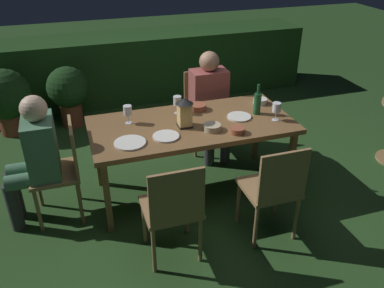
# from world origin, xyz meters

# --- Properties ---
(ground_plane) EXTENTS (16.00, 16.00, 0.00)m
(ground_plane) POSITION_xyz_m (0.00, 0.00, 0.00)
(ground_plane) COLOR #26471E
(dining_table) EXTENTS (1.82, 0.87, 0.73)m
(dining_table) POSITION_xyz_m (0.00, 0.00, 0.67)
(dining_table) COLOR brown
(dining_table) RESTS_ON ground
(chair_side_left_b) EXTENTS (0.42, 0.40, 0.87)m
(chair_side_left_b) POSITION_xyz_m (0.41, -0.82, 0.49)
(chair_side_left_b) COLOR #937047
(chair_side_left_b) RESTS_ON ground
(chair_head_near) EXTENTS (0.40, 0.42, 0.87)m
(chair_head_near) POSITION_xyz_m (-1.16, 0.00, 0.49)
(chair_head_near) COLOR #937047
(chair_head_near) RESTS_ON ground
(person_in_green) EXTENTS (0.48, 0.38, 1.15)m
(person_in_green) POSITION_xyz_m (-1.35, 0.00, 0.64)
(person_in_green) COLOR #4C7A5B
(person_in_green) RESTS_ON ground
(chair_side_left_a) EXTENTS (0.42, 0.40, 0.87)m
(chair_side_left_a) POSITION_xyz_m (-0.41, -0.82, 0.49)
(chair_side_left_a) COLOR #937047
(chair_side_left_a) RESTS_ON ground
(chair_side_right_b) EXTENTS (0.42, 0.40, 0.87)m
(chair_side_right_b) POSITION_xyz_m (0.41, 0.82, 0.49)
(chair_side_right_b) COLOR #937047
(chair_side_right_b) RESTS_ON ground
(person_in_rust) EXTENTS (0.38, 0.47, 1.15)m
(person_in_rust) POSITION_xyz_m (0.41, 0.63, 0.64)
(person_in_rust) COLOR #9E4C47
(person_in_rust) RESTS_ON ground
(lantern_centerpiece) EXTENTS (0.15, 0.15, 0.27)m
(lantern_centerpiece) POSITION_xyz_m (-0.08, -0.04, 0.88)
(lantern_centerpiece) COLOR black
(lantern_centerpiece) RESTS_ON dining_table
(green_bottle_on_table) EXTENTS (0.07, 0.07, 0.29)m
(green_bottle_on_table) POSITION_xyz_m (0.64, -0.00, 0.84)
(green_bottle_on_table) COLOR #195128
(green_bottle_on_table) RESTS_ON dining_table
(wine_glass_a) EXTENTS (0.08, 0.08, 0.17)m
(wine_glass_a) POSITION_xyz_m (-0.54, 0.17, 0.85)
(wine_glass_a) COLOR silver
(wine_glass_a) RESTS_ON dining_table
(wine_glass_b) EXTENTS (0.08, 0.08, 0.17)m
(wine_glass_b) POSITION_xyz_m (-0.07, 0.24, 0.85)
(wine_glass_b) COLOR silver
(wine_glass_b) RESTS_ON dining_table
(wine_glass_c) EXTENTS (0.08, 0.08, 0.17)m
(wine_glass_c) POSITION_xyz_m (0.74, -0.18, 0.85)
(wine_glass_c) COLOR silver
(wine_glass_c) RESTS_ON dining_table
(plate_a) EXTENTS (0.22, 0.22, 0.01)m
(plate_a) POSITION_xyz_m (0.45, -0.03, 0.74)
(plate_a) COLOR white
(plate_a) RESTS_ON dining_table
(plate_b) EXTENTS (0.26, 0.26, 0.01)m
(plate_b) POSITION_xyz_m (-0.60, -0.21, 0.74)
(plate_b) COLOR white
(plate_b) RESTS_ON dining_table
(plate_c) EXTENTS (0.22, 0.22, 0.01)m
(plate_c) POSITION_xyz_m (-0.29, -0.19, 0.74)
(plate_c) COLOR white
(plate_c) RESTS_ON dining_table
(bowl_olives) EXTENTS (0.15, 0.15, 0.05)m
(bowl_olives) POSITION_xyz_m (0.12, -0.19, 0.76)
(bowl_olives) COLOR #BCAD8E
(bowl_olives) RESTS_ON dining_table
(bowl_bread) EXTENTS (0.13, 0.13, 0.05)m
(bowl_bread) POSITION_xyz_m (0.77, 0.20, 0.76)
(bowl_bread) COLOR silver
(bowl_bread) RESTS_ON dining_table
(bowl_salad) EXTENTS (0.16, 0.16, 0.06)m
(bowl_salad) POSITION_xyz_m (0.14, 0.25, 0.76)
(bowl_salad) COLOR #9E5138
(bowl_salad) RESTS_ON dining_table
(bowl_dip) EXTENTS (0.12, 0.12, 0.05)m
(bowl_dip) POSITION_xyz_m (0.31, -0.31, 0.76)
(bowl_dip) COLOR #9E5138
(bowl_dip) RESTS_ON dining_table
(hedge_backdrop) EXTENTS (4.85, 0.73, 0.92)m
(hedge_backdrop) POSITION_xyz_m (0.00, 2.53, 0.46)
(hedge_backdrop) COLOR #1E4219
(hedge_backdrop) RESTS_ON ground
(potted_plant_by_hedge) EXTENTS (0.60, 0.60, 0.81)m
(potted_plant_by_hedge) POSITION_xyz_m (-1.75, 1.82, 0.48)
(potted_plant_by_hedge) COLOR brown
(potted_plant_by_hedge) RESTS_ON ground
(potted_plant_corner) EXTENTS (0.51, 0.51, 0.77)m
(potted_plant_corner) POSITION_xyz_m (-1.02, 1.82, 0.46)
(potted_plant_corner) COLOR brown
(potted_plant_corner) RESTS_ON ground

